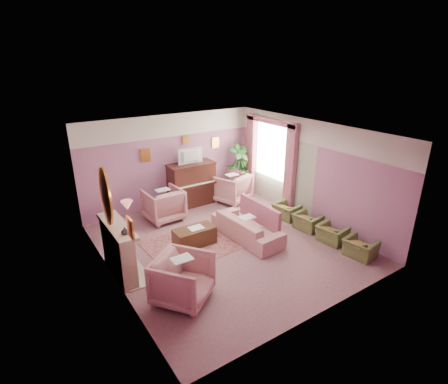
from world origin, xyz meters
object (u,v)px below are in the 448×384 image
sofa (247,223)px  olive_chair_c (308,219)px  floral_armchair_right (232,186)px  olive_chair_a (360,245)px  television (191,155)px  floral_armchair_left (163,203)px  floral_armchair_front (183,277)px  side_table (242,183)px  olive_chair_b (332,231)px  olive_chair_d (286,209)px  coffee_table (194,237)px  piano (192,185)px

sofa → olive_chair_c: size_ratio=3.00×
floral_armchair_right → olive_chair_c: size_ratio=1.48×
floral_armchair_right → olive_chair_a: bearing=-82.5°
television → floral_armchair_left: 1.69m
sofa → floral_armchair_front: 2.78m
floral_armchair_left → floral_armchair_right: 2.36m
olive_chair_c → side_table: bearing=87.2°
floral_armchair_left → side_table: bearing=8.9°
olive_chair_b → olive_chair_d: (0.00, 1.64, 0.00)m
floral_armchair_left → side_table: floral_armchair_left is taller
olive_chair_a → floral_armchair_right: bearing=97.5°
coffee_table → olive_chair_a: bearing=-41.6°
piano → olive_chair_c: (1.74, -3.22, -0.36)m
piano → floral_armchair_left: 1.31m
floral_armchair_left → olive_chair_b: floral_armchair_left is taller
floral_armchair_left → side_table: size_ratio=1.44×
olive_chair_d → floral_armchair_left: bearing=147.4°
piano → television: size_ratio=1.75×
olive_chair_a → olive_chair_d: (0.00, 2.46, 0.00)m
sofa → side_table: sofa is taller
olive_chair_b → side_table: size_ratio=0.97×
olive_chair_b → side_table: bearing=87.8°
olive_chair_a → television: bearing=109.9°
floral_armchair_left → olive_chair_d: (2.93, -1.88, -0.21)m
sofa → olive_chair_b: 2.12m
floral_armchair_right → olive_chair_a: 4.41m
coffee_table → floral_armchair_left: size_ratio=0.99×
floral_armchair_front → olive_chair_b: floral_armchair_front is taller
piano → olive_chair_b: piano is taller
sofa → olive_chair_d: 1.67m
floral_armchair_left → olive_chair_a: size_ratio=1.48×
olive_chair_a → floral_armchair_left: bearing=124.0°
floral_armchair_right → floral_armchair_front: bearing=-135.3°
television → floral_armchair_right: television is taller
coffee_table → olive_chair_c: bearing=-18.0°
floral_armchair_right → olive_chair_a: floral_armchair_right is taller
floral_armchair_left → side_table: (3.08, 0.48, -0.16)m
floral_armchair_front → olive_chair_a: bearing=-12.1°
floral_armchair_front → side_table: bearing=42.8°
television → olive_chair_d: size_ratio=1.18×
sofa → olive_chair_b: sofa is taller
floral_armchair_right → floral_armchair_front: same height
olive_chair_a → olive_chair_b: size_ratio=1.00×
television → olive_chair_c: size_ratio=1.18×
coffee_table → floral_armchair_left: bearing=90.5°
olive_chair_c → floral_armchair_right: bearing=101.9°
olive_chair_b → television: bearing=113.5°
television → sofa: size_ratio=0.39×
piano → olive_chair_c: 3.67m
floral_armchair_front → side_table: floral_armchair_front is taller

